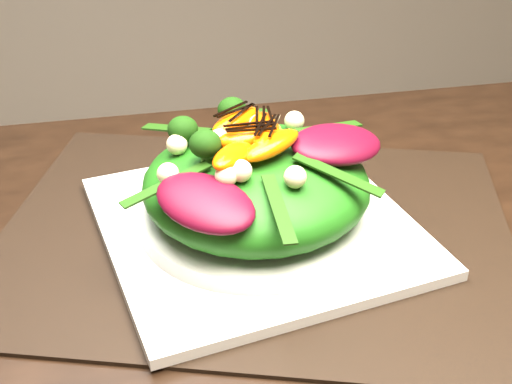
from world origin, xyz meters
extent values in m
cube|color=black|center=(0.00, 0.00, 0.73)|extent=(1.60, 0.90, 0.75)
cube|color=black|center=(-0.05, 0.17, 0.75)|extent=(0.55, 0.48, 0.00)
cube|color=white|center=(-0.05, 0.17, 0.76)|extent=(0.31, 0.31, 0.01)
cylinder|color=silver|center=(-0.05, 0.17, 0.77)|extent=(0.24, 0.24, 0.02)
ellipsoid|color=#1F5D11|center=(-0.05, 0.17, 0.80)|extent=(0.22, 0.22, 0.07)
ellipsoid|color=#470717|center=(0.02, 0.16, 0.84)|extent=(0.10, 0.08, 0.02)
ellipsoid|color=#FB5304|center=(-0.04, 0.20, 0.84)|extent=(0.06, 0.05, 0.02)
sphere|color=#12360A|center=(-0.12, 0.19, 0.85)|extent=(0.05, 0.05, 0.04)
sphere|color=beige|center=(0.00, 0.14, 0.84)|extent=(0.02, 0.02, 0.02)
cube|color=black|center=(-0.04, 0.20, 0.85)|extent=(0.04, 0.03, 0.00)
camera|label=1|loc=(-0.15, -0.34, 1.11)|focal=48.00mm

